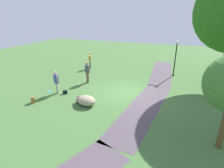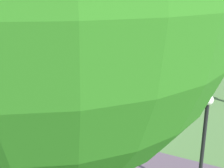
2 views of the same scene
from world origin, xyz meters
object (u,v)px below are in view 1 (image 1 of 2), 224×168
handbag_on_grass (65,92)px  frisbee_on_grass (49,91)px  woman_with_handbag (56,81)px  spare_backpack_on_lawn (33,100)px  lawn_boulder (86,101)px  passerby_on_path (90,60)px  lamp_post (176,55)px  backpack_by_boulder (79,100)px  man_near_boulder (87,71)px

handbag_on_grass → frisbee_on_grass: handbag_on_grass is taller
frisbee_on_grass → woman_with_handbag: bearing=89.7°
spare_backpack_on_lawn → frisbee_on_grass: (-1.83, -0.24, -0.18)m
lawn_boulder → passerby_on_path: size_ratio=0.93×
passerby_on_path → frisbee_on_grass: passerby_on_path is taller
spare_backpack_on_lawn → frisbee_on_grass: spare_backpack_on_lawn is taller
lamp_post → backpack_by_boulder: (7.84, -5.39, -1.79)m
lawn_boulder → handbag_on_grass: 2.44m
passerby_on_path → frisbee_on_grass: bearing=-0.6°
lawn_boulder → spare_backpack_on_lawn: (0.97, -3.35, -0.10)m
lamp_post → woman_with_handbag: (7.07, -7.60, -1.04)m
backpack_by_boulder → spare_backpack_on_lawn: 2.95m
man_near_boulder → handbag_on_grass: 2.81m
passerby_on_path → backpack_by_boulder: passerby_on_path is taller
man_near_boulder → spare_backpack_on_lawn: size_ratio=4.33×
man_near_boulder → passerby_on_path: 4.17m
woman_with_handbag → backpack_by_boulder: bearing=71.0°
spare_backpack_on_lawn → passerby_on_path: bearing=-178.8°
woman_with_handbag → handbag_on_grass: (-0.08, 0.58, -0.81)m
lamp_post → spare_backpack_on_lawn: lamp_post is taller
lawn_boulder → spare_backpack_on_lawn: size_ratio=3.70×
passerby_on_path → spare_backpack_on_lawn: (8.33, 0.17, -0.72)m
man_near_boulder → frisbee_on_grass: 3.40m
lamp_post → handbag_on_grass: bearing=-45.1°
frisbee_on_grass → handbag_on_grass: bearing=93.2°
lamp_post → passerby_on_path: lamp_post is taller
man_near_boulder → backpack_by_boulder: (3.48, 1.19, -0.82)m
spare_backpack_on_lawn → frisbee_on_grass: bearing=-172.5°
handbag_on_grass → frisbee_on_grass: size_ratio=1.45×
man_near_boulder → passerby_on_path: man_near_boulder is taller
passerby_on_path → spare_backpack_on_lawn: size_ratio=3.98×
backpack_by_boulder → spare_backpack_on_lawn: (1.06, -2.75, 0.00)m
woman_with_handbag → man_near_boulder: size_ratio=0.95×
lawn_boulder → woman_with_handbag: 3.02m
backpack_by_boulder → spare_backpack_on_lawn: size_ratio=1.00×
man_near_boulder → woman_with_handbag: bearing=-20.7°
man_near_boulder → handbag_on_grass: man_near_boulder is taller
woman_with_handbag → frisbee_on_grass: (-0.00, -0.78, -0.94)m
woman_with_handbag → handbag_on_grass: 1.00m
lawn_boulder → passerby_on_path: passerby_on_path is taller
lamp_post → lawn_boulder: size_ratio=2.15×
passerby_on_path → spare_backpack_on_lawn: bearing=1.2°
lawn_boulder → woman_with_handbag: size_ratio=0.90×
woman_with_handbag → lamp_post: bearing=132.9°
man_near_boulder → passerby_on_path: size_ratio=1.09×
lawn_boulder → frisbee_on_grass: 3.71m
lawn_boulder → backpack_by_boulder: bearing=-99.1°
lawn_boulder → man_near_boulder: (-3.57, -1.79, 0.72)m
frisbee_on_grass → man_near_boulder: bearing=146.4°
man_near_boulder → lamp_post: bearing=123.5°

